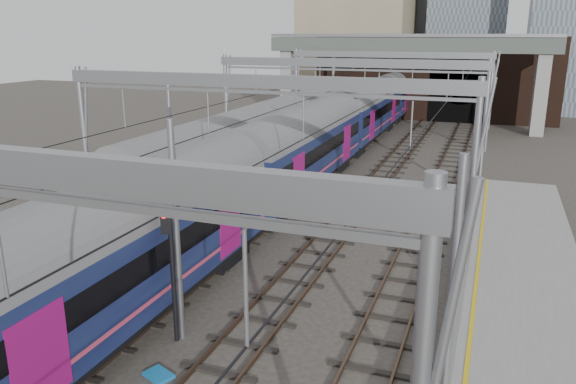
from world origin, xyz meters
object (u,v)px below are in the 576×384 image
at_px(signal_near_left, 90,242).
at_px(train_main, 340,126).
at_px(train_second, 262,137).
at_px(signal_near_centre, 171,257).

bearing_deg(signal_near_left, train_main, 99.18).
relative_size(train_second, signal_near_centre, 7.39).
bearing_deg(train_second, train_main, 53.93).
bearing_deg(train_main, signal_near_left, -91.11).
height_order(train_main, signal_near_left, train_main).
bearing_deg(signal_near_left, signal_near_centre, 23.69).
xyz_separation_m(signal_near_left, signal_near_centre, (2.46, 0.59, -0.39)).
bearing_deg(train_second, signal_near_centre, -74.34).
relative_size(train_main, signal_near_centre, 16.01).
height_order(train_second, signal_near_left, signal_near_left).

